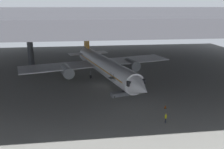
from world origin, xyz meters
The scene contains 8 objects.
ground_plane centered at (0.00, 0.00, 0.00)m, with size 110.00×110.00×0.00m, color gray.
hangar_structure centered at (-0.06, 13.75, 15.72)m, with size 121.00×99.00×16.35m.
airplane_main centered at (-0.43, 4.64, 3.59)m, with size 38.31×38.87×12.22m.
boarding_stairs centered at (1.80, -6.04, 0.75)m, with size 4.57×2.50×4.81m.
crew_worker_near_nose centered at (6.76, -18.23, 0.89)m, with size 0.38×0.48×1.57m.
crew_worker_by_stairs centered at (3.62, -3.39, 0.88)m, with size 0.38×0.48×1.56m.
traffic_cone_orange centered at (8.51, -13.14, 0.29)m, with size 0.36×0.36×0.60m.
baggage_tug centered at (-9.13, 9.38, 0.53)m, with size 2.19×2.50×0.90m.
Camera 1 is at (-5.48, -49.65, 17.14)m, focal length 38.28 mm.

